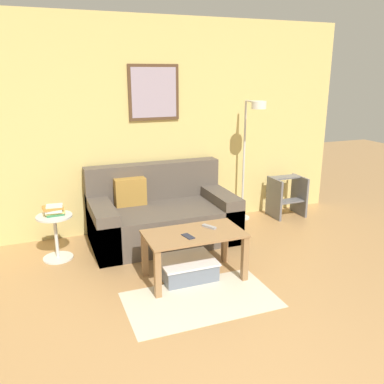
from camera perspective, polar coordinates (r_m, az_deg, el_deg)
wall_back at (r=4.99m, az=-8.05°, el=9.03°), size 5.60×0.09×2.55m
area_rug at (r=3.67m, az=1.24°, el=-14.86°), size 1.31×0.74×0.01m
couch at (r=4.80m, az=-4.33°, el=-3.36°), size 1.65×0.94×0.86m
coffee_table at (r=3.87m, az=0.31°, el=-7.06°), size 0.93×0.51×0.46m
storage_bin at (r=4.00m, az=-0.73°, el=-10.58°), size 0.53×0.44×0.18m
floor_lamp at (r=5.16m, az=8.38°, el=7.35°), size 0.21×0.51×1.58m
side_table at (r=4.52m, az=-18.57°, el=-5.45°), size 0.37×0.37×0.49m
book_stack at (r=4.45m, az=-18.80°, el=-2.40°), size 0.22×0.17×0.10m
remote_control at (r=3.95m, az=2.42°, el=-4.88°), size 0.11×0.15×0.02m
cell_phone at (r=3.74m, az=-0.56°, el=-6.23°), size 0.09×0.15×0.01m
step_stool at (r=5.72m, az=13.18°, el=-0.47°), size 0.44×0.37×0.54m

